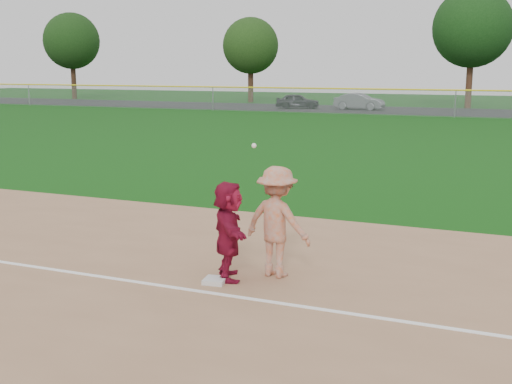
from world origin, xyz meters
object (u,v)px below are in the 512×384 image
at_px(car_left, 298,101).
at_px(base_runner, 228,231).
at_px(first_base, 215,281).
at_px(car_mid, 359,101).

bearing_deg(car_left, base_runner, -178.48).
height_order(first_base, car_left, car_left).
height_order(car_left, car_mid, car_mid).
bearing_deg(base_runner, car_mid, -17.62).
bearing_deg(first_base, car_left, 107.19).
xyz_separation_m(base_runner, car_mid, (-8.68, 45.66, -0.17)).
xyz_separation_m(first_base, base_runner, (0.12, 0.31, 0.83)).
distance_m(car_left, car_mid, 5.53).
relative_size(base_runner, car_mid, 0.41).
bearing_deg(car_left, first_base, -178.73).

